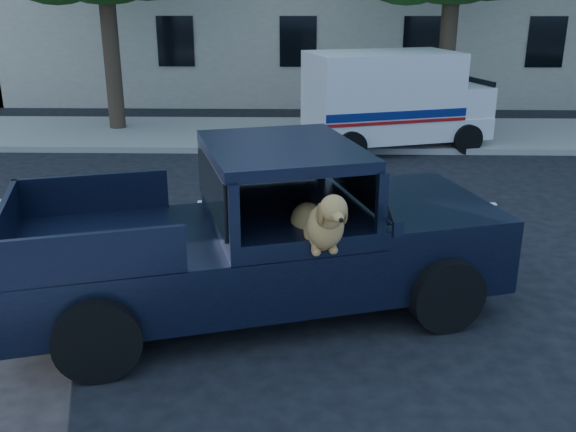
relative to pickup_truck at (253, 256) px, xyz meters
The scene contains 5 objects.
ground 1.22m from the pickup_truck, 125.38° to the left, with size 120.00×120.00×0.00m, color black.
far_sidewalk 10.05m from the pickup_truck, 93.31° to the left, with size 60.00×4.00×0.15m, color gray.
lane_stripes 4.50m from the pickup_truck, 71.38° to the left, with size 21.60×0.14×0.01m, color silver, non-canonical shape.
pickup_truck is the anchor object (origin of this frame).
mail_truck 9.09m from the pickup_truck, 72.05° to the left, with size 4.74×3.24×2.38m.
Camera 1 is at (1.17, -8.04, 3.76)m, focal length 40.00 mm.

